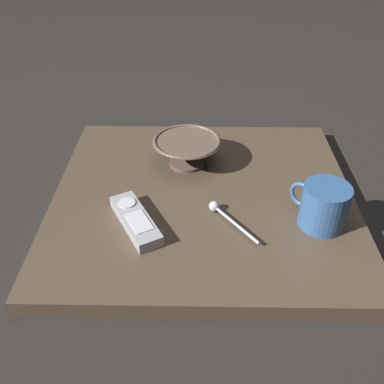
# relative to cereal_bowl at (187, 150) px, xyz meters

# --- Properties ---
(ground_plane) EXTENTS (6.00, 6.00, 0.00)m
(ground_plane) POSITION_rel_cereal_bowl_xyz_m (0.12, 0.04, -0.07)
(ground_plane) COLOR black
(table) EXTENTS (0.61, 0.66, 0.04)m
(table) POSITION_rel_cereal_bowl_xyz_m (0.12, 0.04, -0.06)
(table) COLOR #4C3D2D
(table) RESTS_ON ground
(cereal_bowl) EXTENTS (0.16, 0.16, 0.07)m
(cereal_bowl) POSITION_rel_cereal_bowl_xyz_m (0.00, 0.00, 0.00)
(cereal_bowl) COLOR brown
(cereal_bowl) RESTS_ON table
(coffee_mug) EXTENTS (0.10, 0.11, 0.09)m
(coffee_mug) POSITION_rel_cereal_bowl_xyz_m (0.21, 0.27, 0.01)
(coffee_mug) COLOR #33598C
(coffee_mug) RESTS_ON table
(teaspoon) EXTENTS (0.12, 0.09, 0.02)m
(teaspoon) POSITION_rel_cereal_bowl_xyz_m (0.19, 0.07, -0.03)
(teaspoon) COLOR silver
(teaspoon) RESTS_ON table
(tv_remote_near) EXTENTS (0.17, 0.12, 0.03)m
(tv_remote_near) POSITION_rel_cereal_bowl_xyz_m (0.23, -0.10, -0.03)
(tv_remote_near) COLOR #9E9EA3
(tv_remote_near) RESTS_ON table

